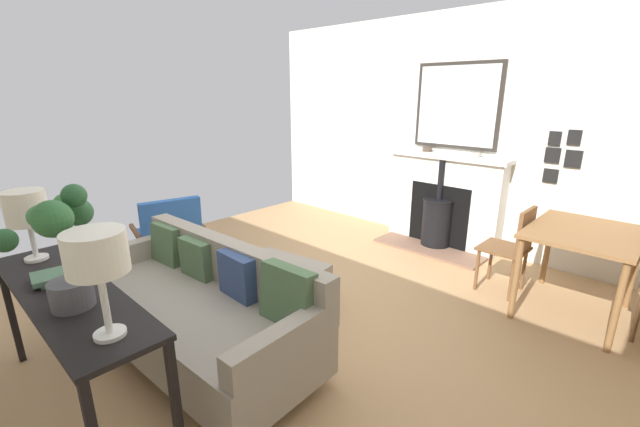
{
  "coord_description": "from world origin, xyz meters",
  "views": [
    {
      "loc": [
        2.15,
        2.41,
        1.85
      ],
      "look_at": [
        -0.54,
        -0.13,
        0.73
      ],
      "focal_mm": 22.59,
      "sensor_mm": 36.0,
      "label": 1
    }
  ],
  "objects_px": {
    "table_lamp_near_end": "(26,210)",
    "table_lamp_far_end": "(97,256)",
    "potted_plant": "(61,242)",
    "mantel_bowl_far": "(476,154)",
    "sofa": "(199,308)",
    "console_table": "(70,304)",
    "book_stack": "(57,276)",
    "mantel_bowl_near": "(427,149)",
    "dining_chair_near_fireplace": "(513,244)",
    "fireplace": "(443,205)",
    "dining_table": "(583,243)",
    "ottoman": "(280,280)",
    "armchair_accent": "(169,229)"
  },
  "relations": [
    {
      "from": "console_table",
      "to": "potted_plant",
      "type": "distance_m",
      "value": 0.52
    },
    {
      "from": "sofa",
      "to": "console_table",
      "type": "bearing_deg",
      "value": -0.02
    },
    {
      "from": "mantel_bowl_far",
      "to": "sofa",
      "type": "bearing_deg",
      "value": -10.08
    },
    {
      "from": "mantel_bowl_far",
      "to": "potted_plant",
      "type": "distance_m",
      "value": 4.1
    },
    {
      "from": "mantel_bowl_far",
      "to": "potted_plant",
      "type": "relative_size",
      "value": 0.17
    },
    {
      "from": "book_stack",
      "to": "dining_chair_near_fireplace",
      "type": "bearing_deg",
      "value": 154.99
    },
    {
      "from": "table_lamp_near_end",
      "to": "dining_chair_near_fireplace",
      "type": "xyz_separation_m",
      "value": [
        -3.27,
        1.97,
        -0.63
      ]
    },
    {
      "from": "dining_chair_near_fireplace",
      "to": "potted_plant",
      "type": "bearing_deg",
      "value": -18.2
    },
    {
      "from": "mantel_bowl_near",
      "to": "armchair_accent",
      "type": "height_order",
      "value": "mantel_bowl_near"
    },
    {
      "from": "fireplace",
      "to": "dining_chair_near_fireplace",
      "type": "height_order",
      "value": "fireplace"
    },
    {
      "from": "sofa",
      "to": "table_lamp_far_end",
      "type": "distance_m",
      "value": 1.3
    },
    {
      "from": "mantel_bowl_far",
      "to": "table_lamp_far_end",
      "type": "distance_m",
      "value": 4.05
    },
    {
      "from": "table_lamp_far_end",
      "to": "dining_table",
      "type": "distance_m",
      "value": 3.53
    },
    {
      "from": "table_lamp_near_end",
      "to": "book_stack",
      "type": "distance_m",
      "value": 0.55
    },
    {
      "from": "mantel_bowl_near",
      "to": "potted_plant",
      "type": "xyz_separation_m",
      "value": [
        4.09,
        0.29,
        -0.02
      ]
    },
    {
      "from": "table_lamp_far_end",
      "to": "dining_chair_near_fireplace",
      "type": "bearing_deg",
      "value": 167.8
    },
    {
      "from": "sofa",
      "to": "ottoman",
      "type": "bearing_deg",
      "value": -173.95
    },
    {
      "from": "fireplace",
      "to": "console_table",
      "type": "relative_size",
      "value": 0.87
    },
    {
      "from": "sofa",
      "to": "armchair_accent",
      "type": "distance_m",
      "value": 1.64
    },
    {
      "from": "ottoman",
      "to": "book_stack",
      "type": "relative_size",
      "value": 3.05
    },
    {
      "from": "armchair_accent",
      "to": "book_stack",
      "type": "xyz_separation_m",
      "value": [
        1.34,
        1.36,
        0.37
      ]
    },
    {
      "from": "sofa",
      "to": "dining_chair_near_fireplace",
      "type": "height_order",
      "value": "dining_chair_near_fireplace"
    },
    {
      "from": "mantel_bowl_far",
      "to": "armchair_accent",
      "type": "distance_m",
      "value": 3.51
    },
    {
      "from": "fireplace",
      "to": "potted_plant",
      "type": "distance_m",
      "value": 4.09
    },
    {
      "from": "console_table",
      "to": "book_stack",
      "type": "xyz_separation_m",
      "value": [
        -0.0,
        -0.18,
        0.11
      ]
    },
    {
      "from": "mantel_bowl_near",
      "to": "sofa",
      "type": "xyz_separation_m",
      "value": [
        3.27,
        0.04,
        -0.82
      ]
    },
    {
      "from": "console_table",
      "to": "potted_plant",
      "type": "xyz_separation_m",
      "value": [
        0.04,
        0.25,
        0.45
      ]
    },
    {
      "from": "armchair_accent",
      "to": "potted_plant",
      "type": "distance_m",
      "value": 2.37
    },
    {
      "from": "mantel_bowl_far",
      "to": "armchair_accent",
      "type": "xyz_separation_m",
      "value": [
        2.7,
        -2.12,
        -0.72
      ]
    },
    {
      "from": "fireplace",
      "to": "dining_table",
      "type": "bearing_deg",
      "value": 65.49
    },
    {
      "from": "fireplace",
      "to": "armchair_accent",
      "type": "distance_m",
      "value": 3.21
    },
    {
      "from": "book_stack",
      "to": "dining_table",
      "type": "relative_size",
      "value": 0.28
    },
    {
      "from": "console_table",
      "to": "ottoman",
      "type": "bearing_deg",
      "value": -176.83
    },
    {
      "from": "mantel_bowl_near",
      "to": "console_table",
      "type": "xyz_separation_m",
      "value": [
        4.05,
        0.04,
        -0.47
      ]
    },
    {
      "from": "potted_plant",
      "to": "mantel_bowl_far",
      "type": "bearing_deg",
      "value": 175.43
    },
    {
      "from": "console_table",
      "to": "dining_chair_near_fireplace",
      "type": "bearing_deg",
      "value": 157.68
    },
    {
      "from": "table_lamp_near_end",
      "to": "table_lamp_far_end",
      "type": "distance_m",
      "value": 1.27
    },
    {
      "from": "dining_chair_near_fireplace",
      "to": "dining_table",
      "type": "bearing_deg",
      "value": 90.14
    },
    {
      "from": "armchair_accent",
      "to": "book_stack",
      "type": "distance_m",
      "value": 1.94
    },
    {
      "from": "fireplace",
      "to": "book_stack",
      "type": "height_order",
      "value": "fireplace"
    },
    {
      "from": "potted_plant",
      "to": "dining_chair_near_fireplace",
      "type": "xyz_separation_m",
      "value": [
        -3.3,
        1.09,
        -0.65
      ]
    },
    {
      "from": "mantel_bowl_near",
      "to": "armchair_accent",
      "type": "bearing_deg",
      "value": -28.97
    },
    {
      "from": "fireplace",
      "to": "mantel_bowl_far",
      "type": "bearing_deg",
      "value": 97.55
    },
    {
      "from": "dining_chair_near_fireplace",
      "to": "sofa",
      "type": "bearing_deg",
      "value": -28.35
    },
    {
      "from": "potted_plant",
      "to": "book_stack",
      "type": "height_order",
      "value": "potted_plant"
    },
    {
      "from": "mantel_bowl_far",
      "to": "dining_table",
      "type": "relative_size",
      "value": 0.11
    },
    {
      "from": "armchair_accent",
      "to": "potted_plant",
      "type": "xyz_separation_m",
      "value": [
        1.38,
        1.79,
        0.71
      ]
    },
    {
      "from": "mantel_bowl_far",
      "to": "potted_plant",
      "type": "height_order",
      "value": "potted_plant"
    },
    {
      "from": "fireplace",
      "to": "table_lamp_near_end",
      "type": "height_order",
      "value": "table_lamp_near_end"
    },
    {
      "from": "table_lamp_far_end",
      "to": "dining_table",
      "type": "relative_size",
      "value": 0.51
    }
  ]
}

